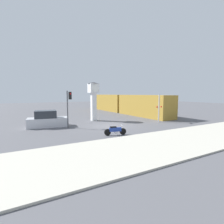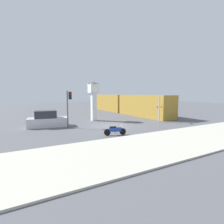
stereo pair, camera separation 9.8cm
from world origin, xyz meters
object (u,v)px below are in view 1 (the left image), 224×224
Objects in this scene: motorcycle at (115,130)px; traffic_light at (69,102)px; freight_train at (125,104)px; railroad_crossing_signal at (159,107)px; clock_tower at (93,95)px; parked_car at (47,120)px.

traffic_light is (-2.57, 5.19, 2.28)m from motorcycle.
railroad_crossing_signal reaches higher than freight_train.
freight_train is 5.72× the size of traffic_light.
clock_tower reaches higher than traffic_light.
freight_train reaches higher than motorcycle.
railroad_crossing_signal reaches higher than motorcycle.
motorcycle is at bearing -126.14° from freight_train.
motorcycle is 6.23m from traffic_light.
clock_tower is 8.66m from railroad_crossing_signal.
parked_car is at bearing -153.07° from freight_train.
parked_car is (-4.49, 6.98, 0.33)m from motorcycle.
motorcycle is 0.54× the size of railroad_crossing_signal.
railroad_crossing_signal is (11.03, -1.80, -0.76)m from traffic_light.
traffic_light reaches higher than motorcycle.
motorcycle is at bearing -158.16° from railroad_crossing_signal.
railroad_crossing_signal is (-2.29, -11.33, 0.24)m from freight_train.
clock_tower is 6.95m from parked_car.
clock_tower is 5.54m from traffic_light.
motorcycle is at bearing -48.07° from parked_car.
clock_tower is 1.31× the size of traffic_light.
motorcycle is at bearing -63.62° from traffic_light.
motorcycle is 8.30m from parked_car.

